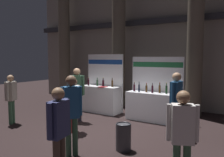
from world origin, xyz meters
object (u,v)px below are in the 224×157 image
at_px(visitor_4, 77,89).
at_px(visitor_8, 176,99).
at_px(visitor_1, 182,132).
at_px(visitor_7, 71,108).
at_px(visitor_5, 11,95).
at_px(visitor_0, 59,127).
at_px(visitor_6, 74,101).
at_px(exhibitor_booth_0, 101,97).
at_px(trash_bin, 123,137).
at_px(exhibitor_booth_1, 153,104).

relative_size(visitor_4, visitor_8, 1.02).
bearing_deg(visitor_1, visitor_7, 153.83).
xyz_separation_m(visitor_5, visitor_8, (4.98, 1.61, 0.12)).
relative_size(visitor_0, visitor_6, 1.06).
bearing_deg(exhibitor_booth_0, visitor_1, -41.35).
bearing_deg(visitor_8, visitor_1, 22.85).
relative_size(trash_bin, visitor_0, 0.38).
distance_m(visitor_1, visitor_8, 2.70).
height_order(exhibitor_booth_0, visitor_0, exhibitor_booth_0).
bearing_deg(visitor_0, visitor_6, 25.42).
xyz_separation_m(trash_bin, visitor_7, (-0.79, -0.92, 0.75)).
relative_size(visitor_5, visitor_6, 1.02).
bearing_deg(exhibitor_booth_1, visitor_4, -145.09).
height_order(exhibitor_booth_1, visitor_4, exhibitor_booth_1).
height_order(visitor_0, visitor_7, visitor_7).
xyz_separation_m(exhibitor_booth_1, trash_bin, (0.50, -2.87, -0.26)).
xyz_separation_m(exhibitor_booth_1, visitor_7, (-0.29, -3.79, 0.49)).
bearing_deg(visitor_7, visitor_6, 74.73).
bearing_deg(visitor_5, trash_bin, 62.66).
distance_m(exhibitor_booth_1, visitor_7, 3.83).
bearing_deg(exhibitor_booth_1, visitor_1, -60.47).
height_order(exhibitor_booth_1, trash_bin, exhibitor_booth_1).
height_order(exhibitor_booth_1, visitor_8, exhibitor_booth_1).
xyz_separation_m(visitor_0, visitor_6, (-1.70, 2.28, -0.07)).
bearing_deg(visitor_6, visitor_7, 26.58).
relative_size(exhibitor_booth_1, visitor_5, 1.36).
relative_size(trash_bin, visitor_5, 0.40).
distance_m(exhibitor_booth_1, visitor_8, 1.87).
distance_m(exhibitor_booth_0, visitor_8, 3.81).
bearing_deg(visitor_6, exhibitor_booth_1, 136.68).
bearing_deg(visitor_8, visitor_4, -84.40).
bearing_deg(exhibitor_booth_0, visitor_5, -115.89).
bearing_deg(exhibitor_booth_0, visitor_7, -62.75).
distance_m(visitor_0, visitor_1, 2.08).
xyz_separation_m(exhibitor_booth_0, visitor_8, (3.52, -1.40, 0.46)).
xyz_separation_m(visitor_0, visitor_8, (0.94, 3.43, 0.07)).
height_order(visitor_4, visitor_6, visitor_4).
height_order(visitor_1, visitor_6, visitor_1).
relative_size(exhibitor_booth_1, visitor_6, 1.40).
height_order(exhibitor_booth_0, trash_bin, exhibitor_booth_0).
relative_size(visitor_1, visitor_6, 1.05).
height_order(visitor_0, visitor_5, visitor_0).
xyz_separation_m(trash_bin, visitor_5, (-4.24, -0.05, 0.64)).
xyz_separation_m(trash_bin, visitor_8, (0.74, 1.56, 0.75)).
bearing_deg(visitor_5, visitor_1, 53.17).
bearing_deg(visitor_4, visitor_0, 101.85).
bearing_deg(trash_bin, visitor_6, 168.01).
height_order(visitor_1, visitor_8, visitor_8).
relative_size(visitor_4, visitor_5, 1.13).
distance_m(exhibitor_booth_0, visitor_7, 4.38).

